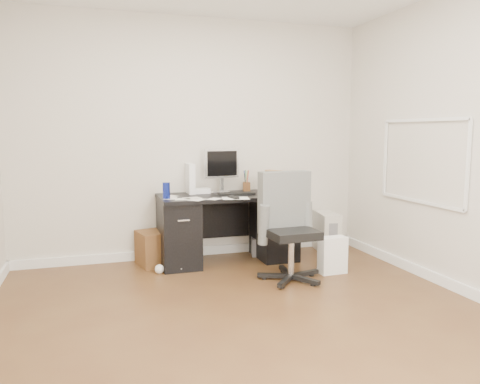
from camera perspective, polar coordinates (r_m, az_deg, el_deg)
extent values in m
plane|color=#4D2D18|center=(3.71, 1.13, -15.43)|extent=(4.00, 4.00, 0.00)
cube|color=beige|center=(5.35, -5.67, 6.41)|extent=(4.00, 0.02, 2.70)
cube|color=beige|center=(1.65, 23.87, 3.70)|extent=(4.00, 0.02, 2.70)
cube|color=beige|center=(4.48, 26.37, 5.50)|extent=(0.02, 4.00, 2.70)
cube|color=white|center=(5.52, -5.47, -7.22)|extent=(4.00, 0.03, 0.10)
cube|color=white|center=(4.68, 25.31, -10.61)|extent=(0.03, 4.00, 0.10)
cube|color=black|center=(5.13, -1.51, -0.54)|extent=(1.50, 0.70, 0.04)
cube|color=black|center=(5.08, -7.49, -4.99)|extent=(0.40, 0.60, 0.71)
cube|color=black|center=(5.37, 4.18, -4.26)|extent=(0.40, 0.60, 0.71)
cube|color=black|center=(5.49, -2.44, -2.93)|extent=(0.70, 0.03, 0.51)
cube|color=black|center=(5.13, -0.44, -0.20)|extent=(0.41, 0.16, 0.02)
sphere|color=silver|center=(5.19, 3.42, 0.10)|extent=(0.07, 0.07, 0.06)
cylinder|color=navy|center=(4.86, -8.97, 0.17)|extent=(0.10, 0.10, 0.17)
cube|color=white|center=(5.26, -6.14, 1.66)|extent=(0.14, 0.29, 0.33)
cube|color=#A4754F|center=(5.47, 4.09, 1.42)|extent=(0.18, 0.23, 0.24)
cube|color=yellow|center=(5.17, 5.03, -0.05)|extent=(0.22, 0.26, 0.04)
cube|color=beige|center=(5.74, 10.52, -4.81)|extent=(0.29, 0.50, 0.47)
cube|color=white|center=(4.89, 11.22, -7.55)|extent=(0.29, 0.21, 0.38)
cube|color=#542E19|center=(5.20, -10.21, -6.70)|extent=(0.44, 0.44, 0.37)
cube|color=slate|center=(5.55, 3.23, -6.51)|extent=(0.42, 0.37, 0.21)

